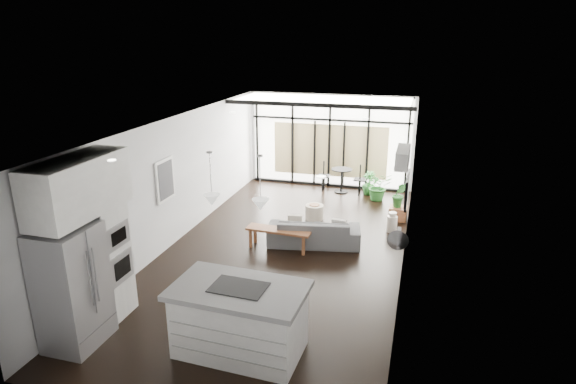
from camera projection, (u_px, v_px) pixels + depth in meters
The scene contains 28 objects.
floor at pixel (284, 251), 10.43m from camera, with size 5.00×10.00×0.00m, color black.
ceiling at pixel (284, 123), 9.55m from camera, with size 5.00×10.00×0.00m, color white.
wall_left at pixel (176, 180), 10.64m from camera, with size 0.02×10.00×2.80m, color white.
wall_right at pixel (407, 200), 9.35m from camera, with size 0.02×10.00×2.80m, color white.
wall_back at pixel (330, 141), 14.56m from camera, with size 5.00×0.02×2.80m, color white.
wall_front at pixel (161, 321), 5.42m from camera, with size 5.00×0.02×2.80m, color white.
glazing at pixel (329, 141), 14.45m from camera, with size 5.00×0.20×2.80m, color black.
skylight at pixel (325, 99), 13.22m from camera, with size 4.70×1.90×0.06m, color white.
neighbour_building at pixel (330, 151), 14.61m from camera, with size 3.50×0.02×1.60m, color #D2B584.
island at pixel (240, 320), 6.99m from camera, with size 1.92×1.14×1.05m, color white.
cooktop at pixel (239, 287), 6.82m from camera, with size 0.79×0.53×0.01m, color black.
fridge at pixel (72, 287), 7.07m from camera, with size 0.72×0.90×1.87m, color #97979C.
appliance_column at pixel (101, 245), 7.71m from camera, with size 0.65×0.68×2.51m, color white.
upper_cabinets at pixel (79, 187), 7.04m from camera, with size 0.62×1.75×0.86m, color white.
pendant_left at pixel (212, 200), 7.48m from camera, with size 0.26×0.26×0.18m, color white.
pendant_right at pixel (261, 205), 7.27m from camera, with size 0.26×0.26×0.18m, color white.
sofa at pixel (314, 227), 10.66m from camera, with size 2.04×0.60×0.80m, color #505153.
console_bench at pixel (279, 239), 10.47m from camera, with size 1.43×0.36×0.46m, color brown.
pouf at pixel (314, 212), 12.17m from camera, with size 0.46×0.46×0.37m, color beige.
crate at pixel (398, 213), 12.17m from camera, with size 0.43×0.43×0.33m, color brown.
plant_tall at pixel (378, 189), 13.54m from camera, with size 0.72×0.80×0.62m, color #276A29.
plant_med at pixel (368, 188), 14.05m from camera, with size 0.38×0.69×0.38m, color #276A29.
plant_crate at pixel (399, 202), 12.07m from camera, with size 0.36×0.66×0.29m, color #276A29.
milk_can at pixel (392, 222), 11.38m from camera, with size 0.25×0.25×0.48m, color beige.
bistro_set at pixel (341, 181), 14.18m from camera, with size 1.48×0.59×0.71m, color black.
tv at pixel (407, 190), 10.30m from camera, with size 0.05×1.10×0.65m, color black.
ac_unit at pixel (403, 157), 8.32m from camera, with size 0.22×0.90×0.30m, color white.
framed_art at pixel (165, 180), 10.13m from camera, with size 0.04×0.70×0.90m, color black.
Camera 1 is at (2.66, -9.13, 4.48)m, focal length 30.00 mm.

